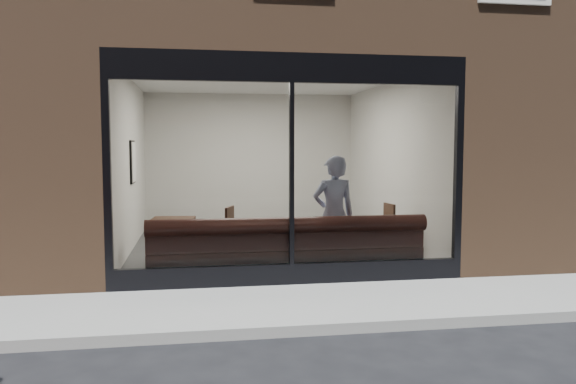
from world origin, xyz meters
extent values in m
plane|color=black|center=(0.00, 0.00, 0.00)|extent=(120.00, 120.00, 0.00)
cube|color=gray|center=(0.00, 1.00, 0.01)|extent=(40.00, 2.00, 0.01)
cube|color=gray|center=(0.00, -0.05, 0.06)|extent=(40.00, 0.10, 0.12)
cube|color=brown|center=(-3.75, 8.00, 1.60)|extent=(2.50, 12.00, 3.20)
cube|color=brown|center=(3.75, 8.00, 1.60)|extent=(2.50, 12.00, 3.20)
cube|color=brown|center=(0.00, 11.00, 1.60)|extent=(5.00, 6.00, 3.20)
plane|color=#2D2D30|center=(0.00, 5.00, 0.02)|extent=(6.00, 6.00, 0.00)
plane|color=white|center=(0.00, 5.00, 3.19)|extent=(6.00, 6.00, 0.00)
plane|color=beige|center=(0.00, 7.99, 1.60)|extent=(5.00, 0.00, 5.00)
plane|color=beige|center=(-2.49, 5.00, 1.60)|extent=(0.00, 6.00, 6.00)
plane|color=beige|center=(2.49, 5.00, 1.60)|extent=(0.00, 6.00, 6.00)
cube|color=black|center=(0.00, 2.05, 0.15)|extent=(5.00, 0.10, 0.30)
cube|color=black|center=(0.00, 2.05, 3.00)|extent=(5.00, 0.10, 0.40)
cube|color=black|center=(0.00, 2.05, 1.55)|extent=(0.06, 0.10, 2.50)
plane|color=white|center=(0.00, 2.02, 1.55)|extent=(4.80, 0.00, 4.80)
cube|color=#331412|center=(0.00, 2.45, 0.23)|extent=(4.00, 0.55, 0.45)
imported|color=#97A1C4|center=(0.76, 2.68, 0.90)|extent=(0.68, 0.47, 1.79)
cube|color=#311B13|center=(-1.69, 3.69, 0.74)|extent=(0.75, 0.75, 0.04)
cube|color=#311B13|center=(0.86, 3.09, 0.74)|extent=(0.69, 0.69, 0.04)
cube|color=#311B13|center=(-0.95, 3.65, 0.24)|extent=(0.52, 0.52, 0.04)
cube|color=#311B13|center=(1.79, 3.62, 0.24)|extent=(0.43, 0.43, 0.04)
cube|color=white|center=(-2.45, 5.20, 1.64)|extent=(0.02, 0.55, 0.74)
camera|label=1|loc=(-1.29, -5.57, 1.93)|focal=35.00mm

